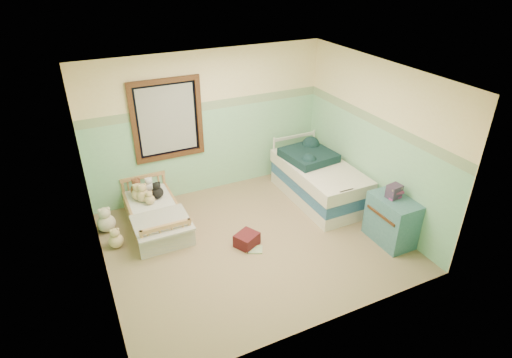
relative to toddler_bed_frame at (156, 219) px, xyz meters
name	(u,v)px	position (x,y,z in m)	size (l,w,h in m)	color
floor	(253,241)	(1.22, -1.05, -0.11)	(4.20, 3.60, 0.02)	#8D765A
ceiling	(252,76)	(1.22, -1.05, 2.41)	(4.20, 3.60, 0.02)	silver
wall_back	(208,124)	(1.22, 0.75, 1.15)	(4.20, 0.04, 2.50)	beige
wall_front	(327,239)	(1.22, -2.85, 1.15)	(4.20, 0.04, 2.50)	beige
wall_left	(92,202)	(-0.88, -1.05, 1.15)	(0.04, 3.60, 2.50)	beige
wall_right	(374,141)	(3.32, -1.05, 1.15)	(0.04, 3.60, 2.50)	beige
wainscot_mint	(210,151)	(1.22, 0.74, 0.65)	(4.20, 0.01, 1.50)	#83BF91
border_strip	(207,106)	(1.22, 0.74, 1.48)	(4.20, 0.01, 0.15)	#447047
window_frame	(168,120)	(0.52, 0.71, 1.35)	(1.16, 0.06, 1.36)	#36170A
window_blinds	(167,120)	(0.52, 0.72, 1.35)	(0.92, 0.01, 1.12)	beige
toddler_bed_frame	(156,219)	(0.00, 0.00, 0.00)	(0.75, 1.51, 0.19)	olive
toddler_mattress	(155,211)	(0.00, 0.00, 0.16)	(0.69, 1.44, 0.12)	white
patchwork_quilt	(162,223)	(0.00, -0.47, 0.23)	(0.82, 0.75, 0.03)	#8096BF
plush_bed_brown	(137,190)	(-0.15, 0.50, 0.32)	(0.21, 0.21, 0.21)	brown
plush_bed_white	(149,188)	(0.05, 0.50, 0.31)	(0.19, 0.19, 0.19)	white
plush_bed_tan	(143,195)	(-0.10, 0.28, 0.32)	(0.21, 0.21, 0.21)	#E0BF83
plush_bed_dark	(157,193)	(0.13, 0.28, 0.32)	(0.20, 0.20, 0.20)	black
plush_floor_cream	(106,223)	(-0.73, 0.17, 0.04)	(0.28, 0.28, 0.28)	beige
plush_floor_tan	(116,241)	(-0.66, -0.32, 0.01)	(0.22, 0.22, 0.22)	#E0BF83
twin_bed_frame	(318,193)	(2.77, -0.43, 0.01)	(0.91, 1.82, 0.22)	white
twin_boxspring	(319,182)	(2.77, -0.43, 0.23)	(0.91, 1.82, 0.22)	navy
twin_mattress	(320,171)	(2.77, -0.43, 0.45)	(0.94, 1.85, 0.22)	silver
teal_blanket	(308,155)	(2.72, -0.13, 0.63)	(0.77, 0.82, 0.14)	black
dresser	(392,220)	(3.08, -1.92, 0.27)	(0.45, 0.73, 0.73)	#32646C
book_stack	(394,191)	(3.08, -1.86, 0.73)	(0.20, 0.16, 0.20)	#401F24
red_pillow	(247,240)	(1.09, -1.11, 0.00)	(0.32, 0.28, 0.20)	maroon
floor_book	(254,249)	(1.14, -1.27, -0.09)	(0.24, 0.18, 0.02)	yellow
extra_plush_0	(138,194)	(-0.17, 0.37, 0.32)	(0.20, 0.20, 0.20)	#E0BF83
extra_plush_1	(150,200)	(-0.03, 0.15, 0.30)	(0.16, 0.16, 0.16)	#E0BF83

